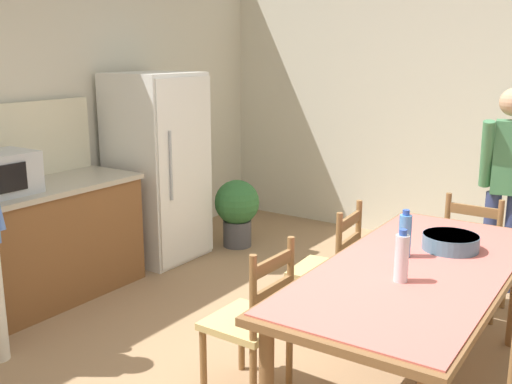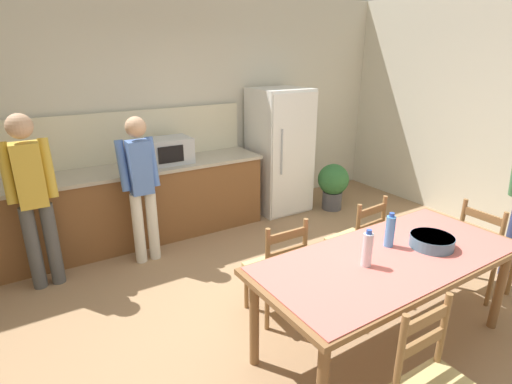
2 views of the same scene
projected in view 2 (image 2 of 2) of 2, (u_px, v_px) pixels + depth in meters
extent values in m
plane|color=#9E7A56|center=(298.00, 317.00, 3.45)|extent=(8.32, 8.32, 0.00)
cube|color=beige|center=(176.00, 111.00, 5.10)|extent=(6.52, 0.12, 2.90)
cube|color=brown|center=(116.00, 210.00, 4.62)|extent=(3.57, 0.62, 0.87)
cube|color=#B2A893|center=(111.00, 172.00, 4.47)|extent=(3.61, 0.66, 0.04)
cube|color=#B7BCC1|center=(30.00, 184.00, 4.07)|extent=(0.52, 0.38, 0.02)
cube|color=beige|center=(101.00, 139.00, 4.61)|extent=(3.57, 0.03, 0.60)
cube|color=white|center=(279.00, 151.00, 5.58)|extent=(0.73, 0.68, 1.71)
cube|color=white|center=(294.00, 156.00, 5.30)|extent=(0.70, 0.02, 1.64)
cylinder|color=#A5AAB2|center=(282.00, 152.00, 5.14)|extent=(0.02, 0.02, 0.60)
cube|color=#B2B7BC|center=(169.00, 150.00, 4.73)|extent=(0.50, 0.38, 0.30)
cube|color=black|center=(171.00, 154.00, 4.55)|extent=(0.30, 0.01, 0.19)
cylinder|color=brown|center=(500.00, 289.00, 3.21)|extent=(0.07, 0.07, 0.73)
cylinder|color=brown|center=(254.00, 321.00, 2.83)|extent=(0.07, 0.07, 0.73)
cylinder|color=brown|center=(422.00, 253.00, 3.78)|extent=(0.07, 0.07, 0.73)
cube|color=brown|center=(391.00, 259.00, 2.89)|extent=(2.10, 0.95, 0.04)
cube|color=#D1665B|center=(391.00, 256.00, 2.88)|extent=(2.02, 0.91, 0.01)
cylinder|color=silver|center=(367.00, 250.00, 2.71)|extent=(0.07, 0.07, 0.24)
cylinder|color=#2D51B2|center=(369.00, 232.00, 2.67)|extent=(0.04, 0.04, 0.03)
cylinder|color=#4C8ED6|center=(390.00, 231.00, 2.99)|extent=(0.07, 0.07, 0.24)
cylinder|color=#2D51B2|center=(392.00, 215.00, 2.94)|extent=(0.04, 0.04, 0.03)
cylinder|color=slate|center=(432.00, 241.00, 3.00)|extent=(0.32, 0.32, 0.09)
cylinder|color=slate|center=(432.00, 237.00, 2.99)|extent=(0.31, 0.31, 0.02)
cylinder|color=olive|center=(351.00, 250.00, 4.17)|extent=(0.04, 0.04, 0.41)
cylinder|color=olive|center=(327.00, 260.00, 3.97)|extent=(0.04, 0.04, 0.41)
cylinder|color=olive|center=(378.00, 264.00, 3.91)|extent=(0.04, 0.04, 0.41)
cylinder|color=olive|center=(353.00, 275.00, 3.71)|extent=(0.04, 0.04, 0.41)
cube|color=tan|center=(354.00, 242.00, 3.86)|extent=(0.45, 0.43, 0.04)
cylinder|color=olive|center=(383.00, 219.00, 3.75)|extent=(0.04, 0.04, 0.46)
cylinder|color=olive|center=(358.00, 229.00, 3.55)|extent=(0.04, 0.04, 0.46)
cube|color=olive|center=(372.00, 211.00, 3.61)|extent=(0.36, 0.05, 0.07)
cube|color=olive|center=(370.00, 226.00, 3.66)|extent=(0.36, 0.05, 0.07)
cylinder|color=olive|center=(280.00, 276.00, 3.69)|extent=(0.04, 0.04, 0.41)
cylinder|color=olive|center=(246.00, 288.00, 3.51)|extent=(0.04, 0.04, 0.41)
cylinder|color=olive|center=(303.00, 295.00, 3.41)|extent=(0.04, 0.04, 0.41)
cylinder|color=olive|center=(267.00, 308.00, 3.24)|extent=(0.04, 0.04, 0.41)
cube|color=tan|center=(274.00, 268.00, 3.39)|extent=(0.43, 0.41, 0.04)
cylinder|color=olive|center=(305.00, 245.00, 3.25)|extent=(0.04, 0.04, 0.46)
cylinder|color=olive|center=(268.00, 256.00, 3.08)|extent=(0.04, 0.04, 0.46)
cube|color=olive|center=(287.00, 235.00, 3.12)|extent=(0.36, 0.03, 0.07)
cube|color=olive|center=(287.00, 253.00, 3.17)|extent=(0.36, 0.03, 0.07)
cylinder|color=olive|center=(511.00, 275.00, 3.71)|extent=(0.04, 0.04, 0.41)
cylinder|color=olive|center=(474.00, 259.00, 4.00)|extent=(0.04, 0.04, 0.41)
cylinder|color=olive|center=(490.00, 286.00, 3.54)|extent=(0.04, 0.04, 0.41)
cylinder|color=olive|center=(453.00, 268.00, 3.83)|extent=(0.04, 0.04, 0.41)
cube|color=tan|center=(486.00, 250.00, 3.70)|extent=(0.41, 0.43, 0.04)
cylinder|color=olive|center=(501.00, 237.00, 3.38)|extent=(0.04, 0.04, 0.46)
cylinder|color=olive|center=(462.00, 223.00, 3.68)|extent=(0.04, 0.04, 0.46)
cube|color=olive|center=(483.00, 216.00, 3.49)|extent=(0.03, 0.36, 0.07)
cube|color=olive|center=(480.00, 232.00, 3.54)|extent=(0.03, 0.36, 0.07)
cylinder|color=olive|center=(401.00, 352.00, 2.10)|extent=(0.04, 0.04, 0.46)
cylinder|color=olive|center=(443.00, 328.00, 2.28)|extent=(0.04, 0.04, 0.46)
cube|color=olive|center=(426.00, 320.00, 2.14)|extent=(0.36, 0.02, 0.07)
cube|color=olive|center=(422.00, 343.00, 2.19)|extent=(0.36, 0.02, 0.07)
cylinder|color=#4C4C4C|center=(33.00, 248.00, 3.76)|extent=(0.12, 0.12, 0.83)
cylinder|color=#4C4C4C|center=(53.00, 244.00, 3.84)|extent=(0.12, 0.12, 0.83)
cube|color=gold|center=(29.00, 175.00, 3.56)|extent=(0.23, 0.19, 0.59)
sphere|color=tan|center=(19.00, 126.00, 3.42)|extent=(0.22, 0.22, 0.22)
cylinder|color=gold|center=(7.00, 173.00, 3.53)|extent=(0.09, 0.22, 0.56)
cylinder|color=gold|center=(48.00, 168.00, 3.69)|extent=(0.09, 0.22, 0.56)
cylinder|color=silver|center=(139.00, 229.00, 4.24)|extent=(0.12, 0.12, 0.78)
cylinder|color=silver|center=(153.00, 225.00, 4.32)|extent=(0.12, 0.12, 0.78)
cube|color=#5175BC|center=(140.00, 167.00, 4.06)|extent=(0.22, 0.18, 0.55)
sphere|color=tan|center=(136.00, 127.00, 3.92)|extent=(0.21, 0.21, 0.21)
cylinder|color=#5175BC|center=(123.00, 166.00, 4.02)|extent=(0.09, 0.21, 0.53)
cylinder|color=#5175BC|center=(152.00, 162.00, 4.18)|extent=(0.09, 0.21, 0.53)
cylinder|color=navy|center=(512.00, 239.00, 3.97)|extent=(0.12, 0.12, 0.81)
cylinder|color=#4C4C51|center=(332.00, 200.00, 5.79)|extent=(0.28, 0.28, 0.26)
sphere|color=#337038|center=(333.00, 179.00, 5.68)|extent=(0.44, 0.44, 0.44)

